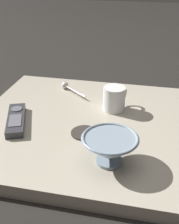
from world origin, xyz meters
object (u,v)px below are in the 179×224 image
Objects in this scene: tv_remote_near at (16,120)px; cereal_bowl at (110,148)px; coffee_mug at (115,98)px; drink_coaster at (84,133)px; teaspoon at (67,86)px.

cereal_bowl is at bearing -22.31° from tv_remote_near.
coffee_mug reaches higher than drink_coaster.
coffee_mug is at bearing 95.52° from cereal_bowl.
teaspoon is at bearing 73.21° from tv_remote_near.
cereal_bowl reaches higher than teaspoon.
drink_coaster is (0.23, -0.01, -0.01)m from tv_remote_near.
tv_remote_near is at bearing 157.69° from cereal_bowl.
coffee_mug reaches higher than tv_remote_near.
cereal_bowl is 1.22× the size of teaspoon.
cereal_bowl reaches higher than drink_coaster.
cereal_bowl reaches higher than tv_remote_near.
teaspoon is (-0.21, 0.12, -0.03)m from coffee_mug.
drink_coaster is (-0.09, 0.12, -0.04)m from cereal_bowl.
coffee_mug is 0.51× the size of tv_remote_near.
coffee_mug is 0.82× the size of teaspoon.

